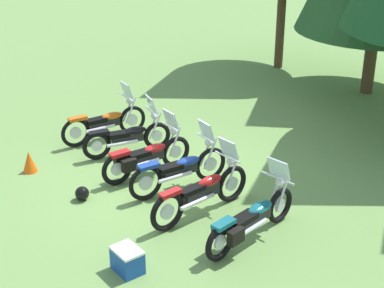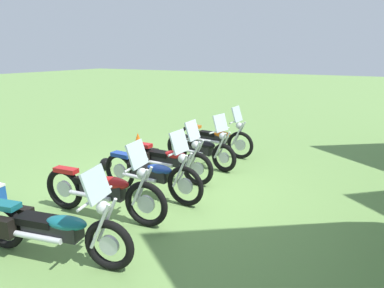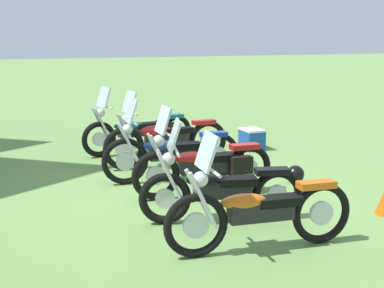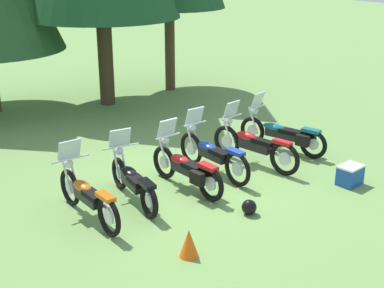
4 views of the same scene
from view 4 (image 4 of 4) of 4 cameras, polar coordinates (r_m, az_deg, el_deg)
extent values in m
plane|color=#6B934C|center=(11.54, 0.56, -3.90)|extent=(80.00, 80.00, 0.00)
torus|color=black|center=(10.60, -12.86, -4.52)|extent=(0.12, 0.73, 0.73)
cylinder|color=silver|center=(10.60, -12.86, -4.52)|extent=(0.06, 0.29, 0.29)
torus|color=black|center=(9.37, -8.83, -7.64)|extent=(0.12, 0.73, 0.73)
cylinder|color=silver|center=(9.37, -8.83, -7.64)|extent=(0.06, 0.29, 0.29)
cube|color=black|center=(9.93, -11.01, -5.49)|extent=(0.22, 0.76, 0.21)
ellipsoid|color=#D16014|center=(10.05, -11.61, -4.40)|extent=(0.26, 0.54, 0.17)
cube|color=black|center=(9.72, -10.49, -5.39)|extent=(0.24, 0.51, 0.10)
cube|color=#D16014|center=(9.28, -9.19, -5.54)|extent=(0.19, 0.45, 0.08)
cylinder|color=silver|center=(10.40, -13.21, -3.24)|extent=(0.05, 0.34, 0.65)
cylinder|color=silver|center=(10.46, -12.48, -3.06)|extent=(0.05, 0.34, 0.65)
cylinder|color=silver|center=(10.24, -12.79, -1.55)|extent=(0.76, 0.06, 0.04)
sphere|color=silver|center=(10.36, -12.96, -2.02)|extent=(0.18, 0.18, 0.17)
cylinder|color=silver|center=(9.88, -9.91, -6.05)|extent=(0.10, 0.75, 0.08)
cube|color=silver|center=(10.19, -12.92, -0.58)|extent=(0.44, 0.17, 0.39)
torus|color=black|center=(11.13, -7.73, -3.11)|extent=(0.23, 0.68, 0.67)
cylinder|color=silver|center=(11.13, -7.73, -3.11)|extent=(0.10, 0.26, 0.26)
torus|color=black|center=(9.89, -4.60, -6.05)|extent=(0.23, 0.68, 0.67)
cylinder|color=silver|center=(9.89, -4.60, -6.05)|extent=(0.10, 0.26, 0.26)
cube|color=black|center=(10.47, -6.28, -4.02)|extent=(0.35, 0.75, 0.22)
ellipsoid|color=black|center=(10.59, -6.73, -2.98)|extent=(0.36, 0.56, 0.17)
cube|color=black|center=(10.26, -5.86, -3.91)|extent=(0.34, 0.52, 0.10)
cube|color=black|center=(9.83, -4.84, -4.23)|extent=(0.28, 0.47, 0.08)
cylinder|color=silver|center=(10.94, -8.08, -1.87)|extent=(0.11, 0.34, 0.65)
cylinder|color=silver|center=(11.00, -7.29, -1.72)|extent=(0.11, 0.34, 0.65)
cylinder|color=silver|center=(10.78, -7.61, -0.27)|extent=(0.77, 0.18, 0.04)
sphere|color=silver|center=(10.90, -7.75, -0.71)|extent=(0.20, 0.20, 0.17)
cylinder|color=silver|center=(10.41, -5.22, -4.58)|extent=(0.21, 0.73, 0.08)
cube|color=silver|center=(10.74, -7.69, 0.67)|extent=(0.46, 0.23, 0.39)
torus|color=black|center=(11.55, -2.98, -1.96)|extent=(0.12, 0.72, 0.72)
cylinder|color=silver|center=(11.55, -2.98, -1.96)|extent=(0.05, 0.28, 0.28)
torus|color=black|center=(10.50, 1.97, -4.25)|extent=(0.12, 0.72, 0.72)
cylinder|color=silver|center=(10.50, 1.97, -4.25)|extent=(0.05, 0.28, 0.28)
cube|color=black|center=(10.98, -0.62, -2.58)|extent=(0.23, 0.74, 0.22)
ellipsoid|color=#B21919|center=(11.07, -1.30, -1.64)|extent=(0.28, 0.52, 0.17)
cube|color=black|center=(10.79, 0.07, -2.39)|extent=(0.26, 0.49, 0.10)
cube|color=#B21919|center=(10.42, 1.70, -2.42)|extent=(0.20, 0.44, 0.08)
cylinder|color=silver|center=(11.35, -3.14, -0.75)|extent=(0.05, 0.34, 0.65)
cylinder|color=silver|center=(11.44, -2.50, -0.57)|extent=(0.05, 0.34, 0.65)
cylinder|color=silver|center=(11.22, -2.60, 0.85)|extent=(0.63, 0.05, 0.04)
sphere|color=silver|center=(11.33, -2.87, 0.39)|extent=(0.17, 0.17, 0.17)
cylinder|color=silver|center=(10.97, 0.46, -3.03)|extent=(0.09, 0.73, 0.08)
cube|color=silver|center=(11.18, -2.67, 1.74)|extent=(0.44, 0.16, 0.39)
cube|color=black|center=(10.50, 0.56, -3.66)|extent=(0.15, 0.32, 0.26)
cube|color=black|center=(10.70, 1.93, -3.19)|extent=(0.15, 0.32, 0.26)
torus|color=black|center=(12.29, -0.09, -0.48)|extent=(0.12, 0.76, 0.75)
cylinder|color=silver|center=(12.29, -0.09, -0.48)|extent=(0.06, 0.30, 0.30)
torus|color=black|center=(11.18, 4.86, -2.69)|extent=(0.12, 0.76, 0.75)
cylinder|color=silver|center=(11.18, 4.86, -2.69)|extent=(0.06, 0.30, 0.30)
cube|color=black|center=(11.68, 2.27, -1.10)|extent=(0.23, 0.78, 0.21)
ellipsoid|color=navy|center=(11.79, 1.61, -0.22)|extent=(0.28, 0.56, 0.16)
cube|color=black|center=(11.50, 2.97, -0.95)|extent=(0.26, 0.52, 0.10)
cube|color=navy|center=(11.10, 4.63, -0.85)|extent=(0.21, 0.45, 0.08)
cylinder|color=silver|center=(12.09, -0.21, 0.69)|extent=(0.05, 0.34, 0.65)
cylinder|color=silver|center=(12.19, 0.38, 0.84)|extent=(0.05, 0.34, 0.65)
cylinder|color=silver|center=(11.97, 0.32, 2.19)|extent=(0.62, 0.05, 0.04)
sphere|color=silver|center=(12.08, 0.06, 1.75)|extent=(0.17, 0.17, 0.17)
cylinder|color=silver|center=(11.67, 3.31, -1.54)|extent=(0.10, 0.78, 0.08)
cube|color=silver|center=(11.93, 0.26, 3.03)|extent=(0.44, 0.16, 0.39)
torus|color=black|center=(12.76, 3.71, 0.30)|extent=(0.20, 0.77, 0.77)
cylinder|color=silver|center=(12.76, 3.71, 0.30)|extent=(0.08, 0.30, 0.30)
torus|color=black|center=(11.84, 9.82, -1.56)|extent=(0.20, 0.77, 0.77)
cylinder|color=silver|center=(11.84, 9.82, -1.56)|extent=(0.08, 0.30, 0.30)
cube|color=black|center=(12.24, 6.67, -0.10)|extent=(0.27, 0.83, 0.26)
ellipsoid|color=#B21919|center=(12.32, 5.86, 0.84)|extent=(0.29, 0.60, 0.20)
cube|color=black|center=(12.07, 7.55, 0.21)|extent=(0.27, 0.56, 0.10)
cube|color=#B21919|center=(11.75, 9.60, 0.17)|extent=(0.21, 0.46, 0.08)
cylinder|color=silver|center=(12.58, 3.76, 1.44)|extent=(0.08, 0.34, 0.65)
cylinder|color=silver|center=(12.67, 4.14, 1.57)|extent=(0.08, 0.34, 0.65)
cylinder|color=silver|center=(12.48, 4.27, 2.90)|extent=(0.68, 0.12, 0.04)
sphere|color=silver|center=(12.57, 3.94, 2.46)|extent=(0.19, 0.19, 0.17)
cylinder|color=silver|center=(12.26, 7.64, -0.58)|extent=(0.17, 0.82, 0.08)
cube|color=silver|center=(12.44, 4.22, 3.71)|extent=(0.45, 0.20, 0.39)
torus|color=black|center=(13.71, 6.44, 1.47)|extent=(0.25, 0.71, 0.70)
cylinder|color=silver|center=(13.71, 6.44, 1.47)|extent=(0.10, 0.27, 0.27)
torus|color=black|center=(12.94, 12.77, -0.04)|extent=(0.25, 0.71, 0.70)
cylinder|color=silver|center=(12.94, 12.77, -0.04)|extent=(0.10, 0.27, 0.27)
cube|color=black|center=(13.27, 9.54, 1.11)|extent=(0.39, 0.87, 0.21)
ellipsoid|color=#14606B|center=(13.34, 8.70, 1.83)|extent=(0.39, 0.64, 0.16)
cube|color=black|center=(13.14, 10.44, 1.30)|extent=(0.37, 0.60, 0.10)
cube|color=#14606B|center=(12.87, 12.56, 1.40)|extent=(0.29, 0.47, 0.08)
cylinder|color=silver|center=(13.52, 6.51, 2.53)|extent=(0.11, 0.34, 0.65)
cylinder|color=silver|center=(13.65, 6.88, 2.69)|extent=(0.11, 0.34, 0.65)
cylinder|color=silver|center=(13.45, 7.05, 3.91)|extent=(0.73, 0.19, 0.04)
sphere|color=silver|center=(13.53, 6.70, 3.49)|extent=(0.20, 0.20, 0.17)
cylinder|color=silver|center=(13.33, 10.51, 0.80)|extent=(0.25, 0.84, 0.08)
cube|color=silver|center=(13.41, 7.01, 4.67)|extent=(0.46, 0.24, 0.39)
cube|color=black|center=(12.84, 11.66, 0.36)|extent=(0.20, 0.34, 0.26)
cube|color=black|center=(13.14, 12.36, 0.76)|extent=(0.20, 0.34, 0.26)
cylinder|color=#42301E|center=(17.22, -9.16, 8.65)|extent=(0.47, 0.47, 2.73)
cylinder|color=#4C3823|center=(18.85, -2.37, 10.03)|extent=(0.35, 0.35, 2.84)
cube|color=#19479E|center=(11.76, 16.46, -3.27)|extent=(0.54, 0.41, 0.39)
cube|color=silver|center=(11.68, 16.56, -2.30)|extent=(0.55, 0.42, 0.04)
cone|color=#EA590F|center=(8.73, -0.34, -10.50)|extent=(0.32, 0.32, 0.48)
sphere|color=black|center=(10.12, 6.10, -6.70)|extent=(0.29, 0.29, 0.29)
camera|label=1|loc=(16.77, 46.27, 19.14)|focal=56.48mm
camera|label=2|loc=(17.01, 6.72, 13.21)|focal=31.24mm
camera|label=3|loc=(10.88, -45.51, 2.21)|focal=52.77mm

